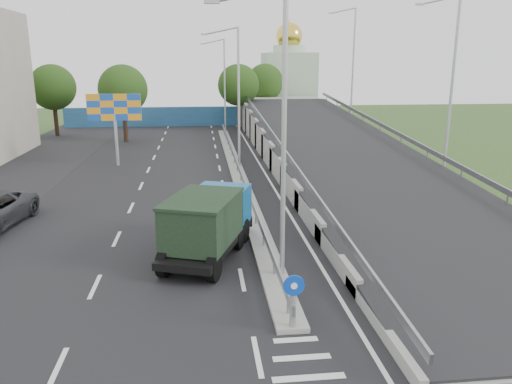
{
  "coord_description": "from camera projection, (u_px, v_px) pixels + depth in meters",
  "views": [
    {
      "loc": [
        -2.58,
        -10.99,
        7.86
      ],
      "look_at": [
        -0.18,
        10.43,
        2.2
      ],
      "focal_mm": 35.0,
      "sensor_mm": 36.0,
      "label": 1
    }
  ],
  "objects": [
    {
      "name": "ground",
      "position": [
        308.0,
        376.0,
        12.83
      ],
      "size": [
        160.0,
        160.0,
        0.0
      ],
      "primitive_type": "plane",
      "color": "#2D4C1E",
      "rests_on": "ground"
    },
    {
      "name": "road_surface",
      "position": [
        195.0,
        189.0,
        31.73
      ],
      "size": [
        26.0,
        90.0,
        0.04
      ],
      "primitive_type": "cube",
      "color": "black",
      "rests_on": "ground"
    },
    {
      "name": "median",
      "position": [
        237.0,
        173.0,
        35.88
      ],
      "size": [
        1.0,
        44.0,
        0.2
      ],
      "primitive_type": "cube",
      "color": "gray",
      "rests_on": "ground"
    },
    {
      "name": "overpass_ramp",
      "position": [
        340.0,
        148.0,
        36.27
      ],
      "size": [
        10.0,
        50.0,
        3.5
      ],
      "color": "gray",
      "rests_on": "ground"
    },
    {
      "name": "median_guardrail",
      "position": [
        237.0,
        164.0,
        35.71
      ],
      "size": [
        0.09,
        44.0,
        0.71
      ],
      "color": "gray",
      "rests_on": "median"
    },
    {
      "name": "sign_bollard",
      "position": [
        293.0,
        301.0,
        14.66
      ],
      "size": [
        0.64,
        0.23,
        1.67
      ],
      "color": "black",
      "rests_on": "median"
    },
    {
      "name": "lamp_post_near",
      "position": [
        279.0,
        123.0,
        17.14
      ],
      "size": [
        2.74,
        0.18,
        10.08
      ],
      "color": "#B2B5B7",
      "rests_on": "median"
    },
    {
      "name": "lamp_post_mid",
      "position": [
        236.0,
        90.0,
        36.36
      ],
      "size": [
        2.74,
        0.18,
        10.08
      ],
      "color": "#B2B5B7",
      "rests_on": "median"
    },
    {
      "name": "lamp_post_far",
      "position": [
        223.0,
        80.0,
        55.59
      ],
      "size": [
        2.74,
        0.18,
        10.08
      ],
      "color": "#B2B5B7",
      "rests_on": "median"
    },
    {
      "name": "blue_wall",
      "position": [
        188.0,
        117.0,
        62.08
      ],
      "size": [
        30.0,
        0.5,
        2.4
      ],
      "primitive_type": "cube",
      "color": "#22577D",
      "rests_on": "ground"
    },
    {
      "name": "church",
      "position": [
        288.0,
        80.0,
        70.24
      ],
      "size": [
        7.0,
        7.0,
        13.8
      ],
      "color": "#B2CCAD",
      "rests_on": "ground"
    },
    {
      "name": "billboard",
      "position": [
        114.0,
        111.0,
        37.71
      ],
      "size": [
        4.0,
        0.24,
        5.5
      ],
      "color": "#B2B5B7",
      "rests_on": "ground"
    },
    {
      "name": "tree_left_mid",
      "position": [
        123.0,
        90.0,
        48.89
      ],
      "size": [
        4.8,
        4.8,
        7.6
      ],
      "color": "black",
      "rests_on": "ground"
    },
    {
      "name": "tree_median_far",
      "position": [
        239.0,
        85.0,
        57.87
      ],
      "size": [
        4.8,
        4.8,
        7.6
      ],
      "color": "black",
      "rests_on": "ground"
    },
    {
      "name": "tree_left_far",
      "position": [
        53.0,
        87.0,
        52.83
      ],
      "size": [
        4.8,
        4.8,
        7.6
      ],
      "color": "black",
      "rests_on": "ground"
    },
    {
      "name": "tree_ramp_far",
      "position": [
        265.0,
        83.0,
        65.03
      ],
      "size": [
        4.8,
        4.8,
        7.6
      ],
      "color": "black",
      "rests_on": "ground"
    },
    {
      "name": "dump_truck",
      "position": [
        209.0,
        221.0,
        20.49
      ],
      "size": [
        4.18,
        6.57,
        2.72
      ],
      "rotation": [
        0.0,
        0.0,
        -0.34
      ],
      "color": "black",
      "rests_on": "ground"
    }
  ]
}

